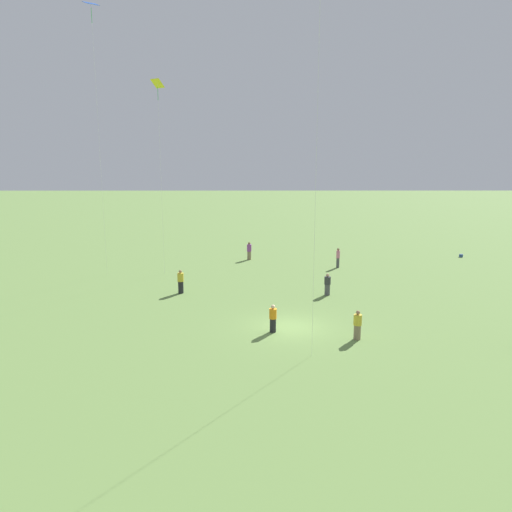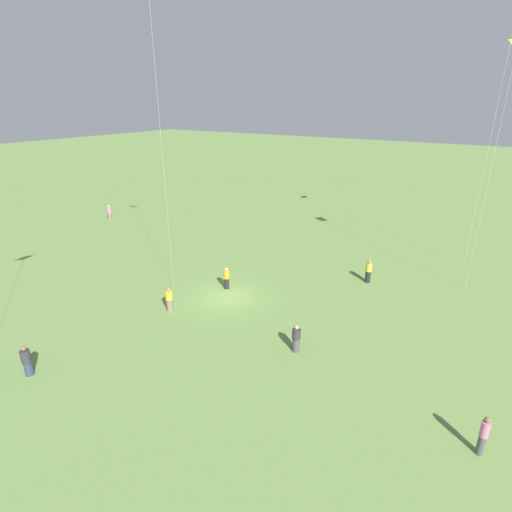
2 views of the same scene
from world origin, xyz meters
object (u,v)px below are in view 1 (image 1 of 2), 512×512
Objects in this scene: person_4 at (327,285)px; kite_2 at (158,93)px; person_7 at (249,251)px; kite_3 at (92,19)px; picnic_bag_0 at (461,256)px; person_2 at (338,258)px; person_6 at (181,282)px; person_3 at (357,325)px; person_5 at (273,319)px.

kite_2 is (-7.08, -13.37, 14.43)m from person_4.
person_4 is at bearing -111.25° from person_7.
picnic_bag_0 is at bearing 20.69° from kite_3.
person_2 is at bearing 15.76° from kite_3.
person_6 is 1.01× the size of person_7.
person_4 is at bearing -129.08° from kite_2.
person_4 is 0.07× the size of kite_3.
kite_3 is 50.90× the size of picnic_bag_0.
kite_2 is at bearing 15.15° from kite_3.
person_6 is 4.13× the size of picnic_bag_0.
person_7 is at bearing -63.09° from kite_2.
person_3 is at bearing 58.83° from person_4.
person_5 is 20.87m from person_7.
person_4 is 3.78× the size of picnic_bag_0.
person_7 is (-20.80, -1.61, 0.06)m from person_5.
person_7 reaches higher than picnic_bag_0.
person_6 is 0.11× the size of kite_2.
person_3 is at bearing -150.83° from kite_2.
person_5 reaches higher than person_4.
person_2 is 15.88m from person_6.
person_2 is 28.69m from kite_3.
person_3 is 22.90m from person_7.
person_5 is (-1.20, -4.72, -0.01)m from person_3.
person_7 reaches higher than person_5.
person_3 is 0.08× the size of kite_3.
person_3 is at bearing -33.45° from picnic_bag_0.
kite_2 is (-16.19, -13.75, 14.40)m from person_3.
person_6 is at bearing -158.15° from person_7.
picnic_bag_0 is at bearing 135.21° from person_5.
kite_3 is at bearing -77.28° from picnic_bag_0.
picnic_bag_0 is (-13.58, 26.71, -0.73)m from person_6.
person_5 is (7.91, -4.33, 0.02)m from person_4.
person_5 is at bearing -123.70° from person_6.
person_2 is 1.08× the size of person_3.
person_3 is at bearing -31.91° from kite_3.
kite_3 is (6.43, -12.31, 19.89)m from person_7.
person_6 is (-8.46, -6.64, 0.06)m from person_5.
person_2 is 1.10× the size of person_5.
person_6 is 29.97m from picnic_bag_0.
person_7 is at bearing -86.73° from picnic_bag_0.
person_2 is at bearing -93.20° from kite_2.
person_5 is 28.25m from kite_3.
person_4 is 20.90m from kite_2.
person_2 is 9.01m from person_7.
kite_3 is at bearing -61.43° from person_3.
person_2 reaches higher than person_5.
kite_2 is at bearing 172.10° from person_7.
kite_2 is at bearing -76.37° from picnic_bag_0.
kite_2 is at bearing -71.19° from person_3.
person_6 is 21.98m from kite_3.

